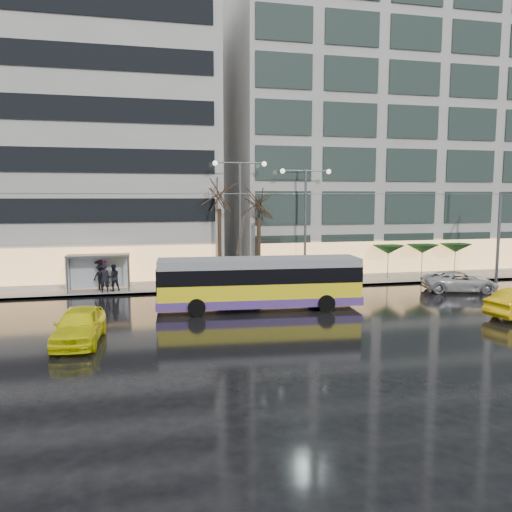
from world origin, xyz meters
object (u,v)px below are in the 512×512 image
object	(u,v)px
trolleybus	(259,284)
street_lamp_near	(240,205)
taxi_a	(79,325)
bus_shelter	(93,264)

from	to	relation	value
trolleybus	street_lamp_near	xyz separation A→B (m)	(0.33, 7.71, 4.50)
trolleybus	taxi_a	bearing A→B (deg)	-152.58
bus_shelter	street_lamp_near	size ratio (longest dim) A/B	0.47
street_lamp_near	taxi_a	distance (m)	16.83
street_lamp_near	bus_shelter	bearing A→B (deg)	-179.37
trolleybus	taxi_a	distance (m)	10.73
taxi_a	street_lamp_near	bearing A→B (deg)	55.99
bus_shelter	taxi_a	world-z (taller)	bus_shelter
trolleybus	street_lamp_near	world-z (taller)	street_lamp_near
trolleybus	bus_shelter	bearing A→B (deg)	142.93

